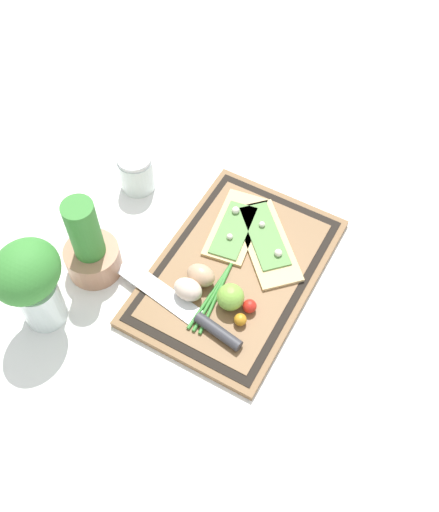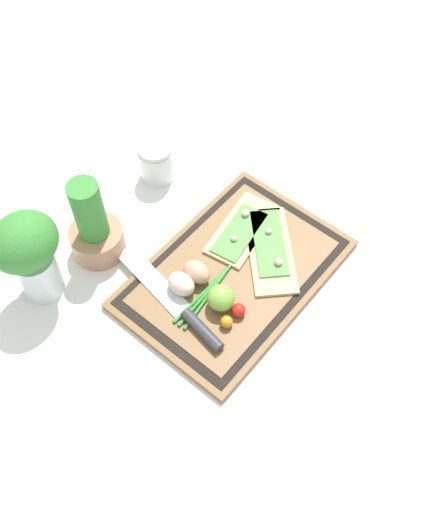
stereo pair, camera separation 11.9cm
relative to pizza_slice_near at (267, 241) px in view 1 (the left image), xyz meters
The scene contains 14 objects.
ground_plane 0.09m from the pizza_slice_near, 163.64° to the left, with size 6.00×6.00×0.00m, color white.
cutting_board 0.09m from the pizza_slice_near, 163.64° to the left, with size 0.44×0.30×0.02m.
pizza_slice_near is the anchor object (origin of this frame).
pizza_slice_far 0.07m from the pizza_slice_near, 89.84° to the left, with size 0.19×0.11×0.02m.
knife 0.22m from the pizza_slice_near, behind, with size 0.08×0.30×0.02m.
egg_brown 0.16m from the pizza_slice_near, 153.86° to the left, with size 0.04×0.06×0.04m, color tan.
egg_pink 0.20m from the pizza_slice_near, 157.45° to the left, with size 0.04×0.06×0.04m, color beige.
lime 0.16m from the pizza_slice_near, behind, with size 0.05×0.05×0.05m, color #7FB742.
cherry_tomato_red 0.16m from the pizza_slice_near, 165.11° to the right, with size 0.03×0.03×0.03m, color red.
cherry_tomato_yellow 0.19m from the pizza_slice_near, 168.25° to the right, with size 0.02×0.02×0.02m, color orange.
scallion_bunch 0.10m from the pizza_slice_near, 157.06° to the left, with size 0.33×0.05×0.01m.
herb_pot 0.35m from the pizza_slice_near, 127.23° to the left, with size 0.11×0.11×0.20m.
sauce_jar 0.33m from the pizza_slice_near, 87.81° to the left, with size 0.08×0.08×0.09m.
herb_glass 0.47m from the pizza_slice_near, 139.23° to the left, with size 0.13×0.11×0.21m.
Camera 1 is at (-0.57, -0.28, 1.03)m, focal length 42.00 mm.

